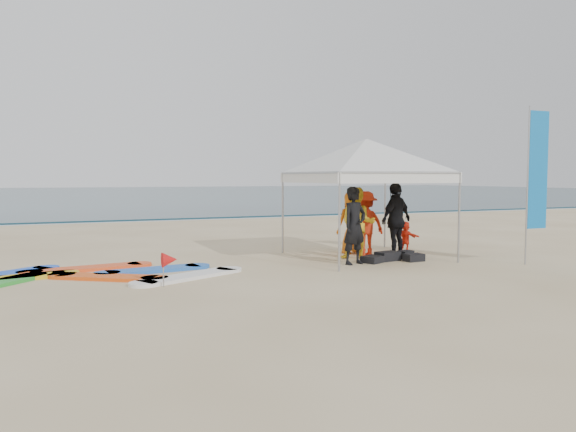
% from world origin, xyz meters
% --- Properties ---
extents(ground, '(120.00, 120.00, 0.00)m').
position_xyz_m(ground, '(0.00, 0.00, 0.00)').
color(ground, beige).
rests_on(ground, ground).
extents(ocean, '(160.00, 84.00, 0.08)m').
position_xyz_m(ocean, '(0.00, 60.00, 0.04)').
color(ocean, '#0C2633').
rests_on(ocean, ground).
extents(shoreline_foam, '(160.00, 1.20, 0.01)m').
position_xyz_m(shoreline_foam, '(0.00, 18.20, 0.00)').
color(shoreline_foam, silver).
rests_on(shoreline_foam, ground).
extents(person_black_a, '(0.75, 0.60, 1.80)m').
position_xyz_m(person_black_a, '(2.85, 3.01, 0.90)').
color(person_black_a, black).
rests_on(person_black_a, ground).
extents(person_yellow, '(1.09, 1.04, 1.77)m').
position_xyz_m(person_yellow, '(3.29, 3.62, 0.89)').
color(person_yellow, yellow).
rests_on(person_yellow, ground).
extents(person_orange_a, '(1.07, 0.62, 1.66)m').
position_xyz_m(person_orange_a, '(3.84, 4.20, 0.83)').
color(person_orange_a, red).
rests_on(person_orange_a, ground).
extents(person_black_b, '(1.20, 0.84, 1.88)m').
position_xyz_m(person_black_b, '(4.34, 3.55, 0.94)').
color(person_black_b, black).
rests_on(person_black_b, ground).
extents(person_orange_b, '(0.84, 0.57, 1.66)m').
position_xyz_m(person_orange_b, '(3.70, 4.64, 0.83)').
color(person_orange_b, orange).
rests_on(person_orange_b, ground).
extents(person_seated, '(0.46, 0.82, 0.84)m').
position_xyz_m(person_seated, '(5.11, 4.24, 0.42)').
color(person_seated, red).
rests_on(person_seated, ground).
extents(canopy_tent, '(4.50, 4.50, 3.40)m').
position_xyz_m(canopy_tent, '(3.64, 3.85, 2.96)').
color(canopy_tent, '#A5A5A8').
rests_on(canopy_tent, ground).
extents(feather_flag, '(0.61, 0.04, 3.64)m').
position_xyz_m(feather_flag, '(6.72, 1.41, 2.14)').
color(feather_flag, '#A5A5A8').
rests_on(feather_flag, ground).
extents(marker_pennant, '(0.28, 0.28, 0.64)m').
position_xyz_m(marker_pennant, '(-1.62, 2.03, 0.49)').
color(marker_pennant, '#A5A5A8').
rests_on(marker_pennant, ground).
extents(gear_pile, '(1.61, 0.78, 0.22)m').
position_xyz_m(gear_pile, '(3.93, 3.09, 0.10)').
color(gear_pile, black).
rests_on(gear_pile, ground).
extents(surfboard_spread, '(5.55, 3.14, 0.07)m').
position_xyz_m(surfboard_spread, '(-3.01, 3.73, 0.04)').
color(surfboard_spread, yellow).
rests_on(surfboard_spread, ground).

